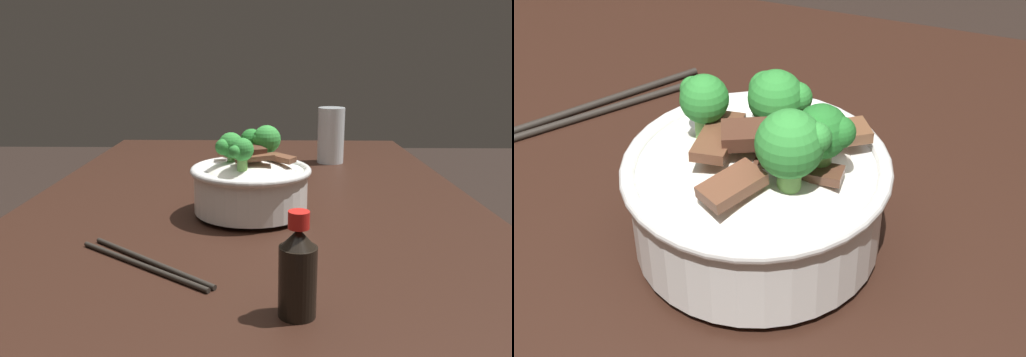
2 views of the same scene
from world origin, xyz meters
TOP-DOWN VIEW (x-y plane):
  - dining_table at (0.00, 0.00)m, footprint 1.58×0.84m
  - rice_bowl at (0.05, 0.00)m, footprint 0.20×0.20m
  - chopsticks_pair at (-0.17, 0.13)m, footprint 0.17×0.20m

SIDE VIEW (x-z plane):
  - dining_table at x=0.00m, z-range 0.27..1.07m
  - chopsticks_pair at x=-0.17m, z-range 0.81..0.81m
  - rice_bowl at x=0.05m, z-range 0.79..0.94m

